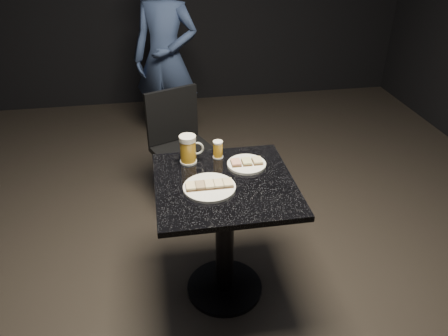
{
  "coord_description": "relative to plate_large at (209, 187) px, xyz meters",
  "views": [
    {
      "loc": [
        -0.31,
        -1.82,
        1.94
      ],
      "look_at": [
        0.0,
        0.02,
        0.82
      ],
      "focal_mm": 35.0,
      "sensor_mm": 36.0,
      "label": 1
    }
  ],
  "objects": [
    {
      "name": "canapes_on_plate_large",
      "position": [
        0.0,
        -0.0,
        0.02
      ],
      "size": [
        0.23,
        0.07,
        0.02
      ],
      "color": "#4C3521",
      "rests_on": "plate_large"
    },
    {
      "name": "plate_large",
      "position": [
        0.0,
        0.0,
        0.0
      ],
      "size": [
        0.26,
        0.26,
        0.01
      ],
      "primitive_type": "cylinder",
      "color": "white",
      "rests_on": "table"
    },
    {
      "name": "plate_small",
      "position": [
        0.23,
        0.19,
        0.0
      ],
      "size": [
        0.21,
        0.21,
        0.01
      ],
      "primitive_type": "cylinder",
      "color": "white",
      "rests_on": "table"
    },
    {
      "name": "floor",
      "position": [
        0.08,
        0.05,
        -0.76
      ],
      "size": [
        6.0,
        6.0,
        0.0
      ],
      "primitive_type": "plane",
      "color": "black",
      "rests_on": "ground"
    },
    {
      "name": "beer_mug",
      "position": [
        -0.07,
        0.28,
        0.07
      ],
      "size": [
        0.13,
        0.09,
        0.16
      ],
      "color": "silver",
      "rests_on": "table"
    },
    {
      "name": "canapes_on_plate_small",
      "position": [
        0.23,
        0.19,
        0.02
      ],
      "size": [
        0.17,
        0.07,
        0.02
      ],
      "color": "#4C3521",
      "rests_on": "plate_small"
    },
    {
      "name": "chair",
      "position": [
        -0.07,
        0.99,
        -0.26
      ],
      "size": [
        0.51,
        0.51,
        0.87
      ],
      "color": "black",
      "rests_on": "floor"
    },
    {
      "name": "patron",
      "position": [
        -0.1,
        1.98,
        0.05
      ],
      "size": [
        0.7,
        0.6,
        1.61
      ],
      "primitive_type": "imported",
      "rotation": [
        0.0,
        0.0,
        -0.43
      ],
      "color": "navy",
      "rests_on": "floor"
    },
    {
      "name": "table",
      "position": [
        0.08,
        0.05,
        -0.25
      ],
      "size": [
        0.7,
        0.7,
        0.75
      ],
      "color": "black",
      "rests_on": "floor"
    },
    {
      "name": "beer_tumbler",
      "position": [
        0.09,
        0.3,
        0.04
      ],
      "size": [
        0.06,
        0.06,
        0.1
      ],
      "color": "silver",
      "rests_on": "table"
    }
  ]
}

